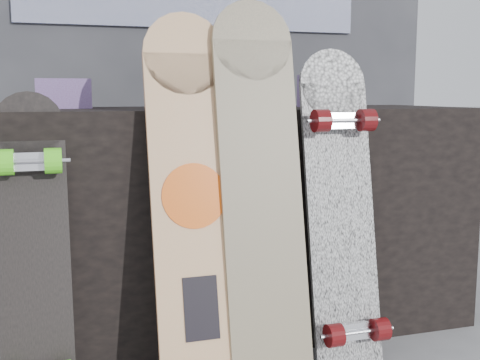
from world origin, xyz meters
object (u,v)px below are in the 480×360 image
object	(u,v)px
longboard_celtic	(261,179)
vendor_table	(243,217)
longboard_cascadia	(342,204)
skateboard_dark	(34,247)
longboard_geisha	(193,191)

from	to	relation	value
longboard_celtic	vendor_table	bearing A→B (deg)	79.29
longboard_cascadia	skateboard_dark	world-z (taller)	longboard_cascadia
vendor_table	longboard_geisha	xyz separation A→B (m)	(-0.28, -0.40, 0.18)
vendor_table	skateboard_dark	bearing A→B (deg)	-152.22
longboard_geisha	skateboard_dark	xyz separation A→B (m)	(-0.44, 0.02, -0.14)
longboard_cascadia	skateboard_dark	distance (m)	0.92
longboard_geisha	skateboard_dark	size ratio (longest dim) A/B	1.27
longboard_geisha	skateboard_dark	bearing A→B (deg)	177.33
longboard_geisha	skateboard_dark	world-z (taller)	longboard_geisha
vendor_table	longboard_cascadia	bearing A→B (deg)	-63.27
vendor_table	longboard_cascadia	distance (m)	0.45
longboard_celtic	longboard_cascadia	world-z (taller)	longboard_celtic
vendor_table	longboard_cascadia	xyz separation A→B (m)	(0.20, -0.39, 0.11)
vendor_table	longboard_celtic	bearing A→B (deg)	-100.71
longboard_geisha	longboard_cascadia	xyz separation A→B (m)	(0.48, 0.01, -0.07)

